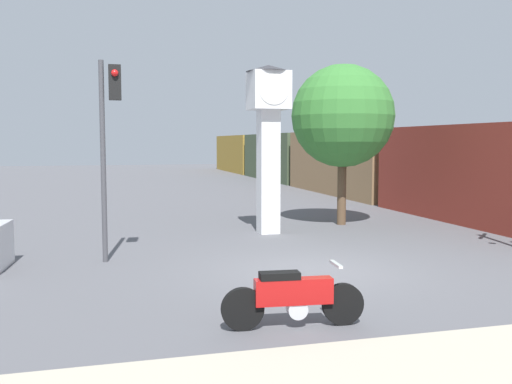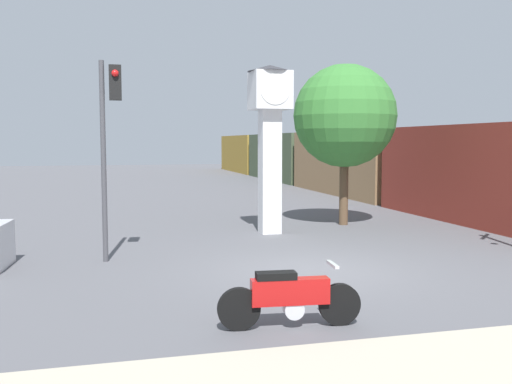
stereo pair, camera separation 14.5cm
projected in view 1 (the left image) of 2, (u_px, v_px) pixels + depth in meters
ground_plane at (311, 271)px, 12.45m from camera, size 120.00×120.00×0.00m
motorcycle at (293, 297)px, 8.60m from camera, size 2.20×0.48×0.97m
clock_tower at (268, 123)px, 17.32m from camera, size 1.37×1.37×5.12m
freight_train at (309, 159)px, 36.74m from camera, size 2.80×47.26×3.40m
traffic_light at (109, 125)px, 13.13m from camera, size 0.50×0.35×4.67m
street_tree at (343, 116)px, 19.11m from camera, size 3.45×3.45×5.40m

